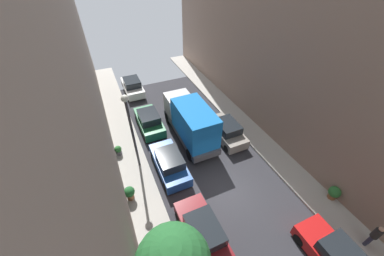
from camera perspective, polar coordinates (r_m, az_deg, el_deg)
The scene contains 14 objects.
ground at distance 15.34m, azimuth 8.41°, elevation -15.48°, with size 32.00×32.00×0.00m, color #2D2D33.
sidewalk_left at distance 14.27m, azimuth -10.49°, elevation -21.94°, with size 2.00×44.00×0.15m, color #B7B2A8.
sidewalk_right at distance 17.70m, azimuth 22.64°, elevation -8.92°, with size 2.00×44.00×0.15m, color #B7B2A8.
parked_car_left_2 at distance 13.01m, azimuth 2.88°, elevation -25.15°, with size 1.78×4.20×1.57m.
parked_car_left_3 at distance 15.76m, azimuth -5.75°, elevation -8.90°, with size 1.78×4.20×1.57m.
parked_car_left_4 at distance 19.55m, azimuth -10.88°, elevation 1.82°, with size 1.78×4.20×1.57m.
parked_car_left_5 at distance 25.06m, azimuth -14.94°, elevation 10.26°, with size 1.78×4.20×1.57m.
parked_car_right_3 at distance 18.41m, azimuth 8.73°, elevation -0.64°, with size 1.78×4.20×1.57m.
delivery_truck at distance 17.46m, azimuth -0.41°, elevation 1.87°, with size 2.26×6.60×3.38m.
pedestrian at distance 15.59m, azimuth 39.36°, elevation -20.49°, with size 0.40×0.36×1.72m.
potted_plant_0 at distance 14.73m, azimuth -15.69°, elevation -15.63°, with size 0.66×0.66×0.99m.
potted_plant_1 at distance 17.68m, azimuth -18.34°, elevation -5.41°, with size 0.51×0.51×0.76m.
potted_plant_2 at distance 16.77m, azimuth 32.57°, elevation -13.75°, with size 0.70×0.70×0.93m.
lamp_post at distance 14.22m, azimuth -15.48°, elevation 1.12°, with size 0.44×0.44×5.82m.
Camera 1 is at (-5.48, -7.03, 12.48)m, focal length 20.86 mm.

